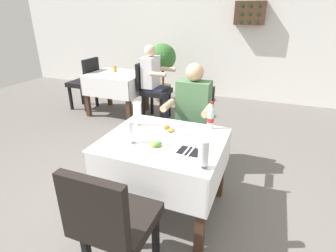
% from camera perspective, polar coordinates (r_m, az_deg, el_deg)
% --- Properties ---
extents(ground_plane, '(11.00, 11.00, 0.00)m').
position_cam_1_polar(ground_plane, '(2.55, -0.26, -19.92)').
color(ground_plane, '#66605B').
extents(back_wall, '(11.00, 0.12, 2.86)m').
position_cam_1_polar(back_wall, '(5.84, 15.70, 19.52)').
color(back_wall, white).
rests_on(back_wall, ground).
extents(main_dining_table, '(1.02, 0.89, 0.74)m').
position_cam_1_polar(main_dining_table, '(2.36, -0.90, -6.58)').
color(main_dining_table, white).
rests_on(main_dining_table, ground).
extents(chair_far_diner_seat, '(0.44, 0.50, 0.97)m').
position_cam_1_polar(chair_far_diner_seat, '(3.08, 5.06, 0.54)').
color(chair_far_diner_seat, black).
rests_on(chair_far_diner_seat, ground).
extents(chair_near_camera_side, '(0.44, 0.50, 0.97)m').
position_cam_1_polar(chair_near_camera_side, '(1.77, -11.90, -19.43)').
color(chair_near_camera_side, black).
rests_on(chair_near_camera_side, ground).
extents(seated_diner_far, '(0.50, 0.46, 1.26)m').
position_cam_1_polar(seated_diner_far, '(2.91, 5.13, 2.52)').
color(seated_diner_far, '#282D42').
rests_on(seated_diner_far, ground).
extents(plate_near_camera, '(0.24, 0.24, 0.05)m').
position_cam_1_polar(plate_near_camera, '(2.14, -3.09, -4.19)').
color(plate_near_camera, white).
rests_on(plate_near_camera, main_dining_table).
extents(plate_far_diner, '(0.26, 0.26, 0.06)m').
position_cam_1_polar(plate_far_diner, '(2.39, 0.67, -1.09)').
color(plate_far_diner, white).
rests_on(plate_far_diner, main_dining_table).
extents(beer_glass_left, '(0.08, 0.08, 0.23)m').
position_cam_1_polar(beer_glass_left, '(2.52, -6.62, 2.54)').
color(beer_glass_left, white).
rests_on(beer_glass_left, main_dining_table).
extents(beer_glass_middle, '(0.07, 0.07, 0.22)m').
position_cam_1_polar(beer_glass_middle, '(1.83, 7.66, -6.04)').
color(beer_glass_middle, white).
rests_on(beer_glass_middle, main_dining_table).
extents(beer_glass_right, '(0.07, 0.07, 0.20)m').
position_cam_1_polar(beer_glass_right, '(2.18, -7.99, -1.31)').
color(beer_glass_right, white).
rests_on(beer_glass_right, main_dining_table).
extents(cola_bottle_primary, '(0.06, 0.06, 0.26)m').
position_cam_1_polar(cola_bottle_primary, '(2.46, 9.18, 1.93)').
color(cola_bottle_primary, silver).
rests_on(cola_bottle_primary, main_dining_table).
extents(napkin_cutlery_set, '(0.18, 0.19, 0.01)m').
position_cam_1_polar(napkin_cutlery_set, '(2.08, 4.61, -5.42)').
color(napkin_cutlery_set, black).
rests_on(napkin_cutlery_set, main_dining_table).
extents(background_dining_table, '(0.95, 0.80, 0.74)m').
position_cam_1_polar(background_dining_table, '(4.89, -10.96, 8.92)').
color(background_dining_table, white).
rests_on(background_dining_table, ground).
extents(background_chair_left, '(0.50, 0.44, 0.97)m').
position_cam_1_polar(background_chair_left, '(5.28, -17.35, 9.35)').
color(background_chair_left, black).
rests_on(background_chair_left, ground).
extents(background_chair_right, '(0.50, 0.44, 0.97)m').
position_cam_1_polar(background_chair_right, '(4.57, -3.58, 8.28)').
color(background_chair_right, black).
rests_on(background_chair_right, ground).
extents(background_patron, '(0.46, 0.50, 1.26)m').
position_cam_1_polar(background_patron, '(4.51, -3.06, 10.14)').
color(background_patron, '#282D42').
rests_on(background_patron, ground).
extents(background_table_tumbler, '(0.06, 0.06, 0.11)m').
position_cam_1_polar(background_table_tumbler, '(4.99, -11.38, 11.99)').
color(background_table_tumbler, '#C68928').
rests_on(background_table_tumbler, background_dining_table).
extents(potted_plant_corner, '(0.53, 0.53, 1.17)m').
position_cam_1_polar(potted_plant_corner, '(5.54, -1.11, 13.12)').
color(potted_plant_corner, brown).
rests_on(potted_plant_corner, ground).
extents(wall_bottle_rack, '(0.56, 0.21, 0.42)m').
position_cam_1_polar(wall_bottle_rack, '(5.66, 17.25, 22.24)').
color(wall_bottle_rack, '#472D1E').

